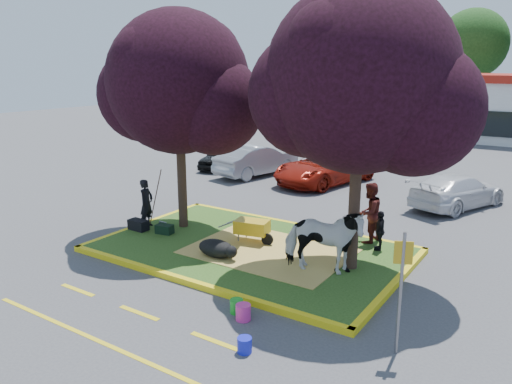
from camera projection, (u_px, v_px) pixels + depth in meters
The scene contains 30 objects.
ground at pixel (251, 252), 13.87m from camera, with size 90.00×90.00×0.00m, color #424244.
median_island at pixel (251, 250), 13.86m from camera, with size 8.00×5.00×0.15m, color #274816.
curb_near at pixel (190, 282), 11.77m from camera, with size 8.30×0.16×0.15m, color yellow.
curb_far at pixel (295, 225), 15.94m from camera, with size 8.30×0.16×0.15m, color yellow.
curb_left at pixel (145, 224), 16.02m from camera, with size 0.16×5.30×0.15m, color yellow.
curb_right at pixel (395, 284), 11.69m from camera, with size 0.16×5.30×0.15m, color yellow.
straw_bedding at pixel (269, 251), 13.52m from camera, with size 4.20×3.00×0.01m, color #D2BC56.
tree_purple_left at pixel (179, 89), 14.58m from camera, with size 5.06×4.20×6.51m.
tree_purple_right at pixel (361, 87), 11.33m from camera, with size 5.30×4.40×6.82m.
fire_lane_stripe_a at pixel (78, 290), 11.54m from camera, with size 1.10×0.12×0.01m, color yellow.
fire_lane_stripe_b at pixel (139, 313), 10.47m from camera, with size 1.10×0.12×0.01m, color yellow.
fire_lane_stripe_c at pixel (214, 341), 9.41m from camera, with size 1.10×0.12×0.01m, color yellow.
fire_lane_long at pixel (93, 338), 9.50m from camera, with size 6.00×0.10×0.01m, color yellow.
retail_building at pixel (497, 106), 34.91m from camera, with size 20.40×8.40×4.40m.
cow at pixel (323, 241), 11.94m from camera, with size 0.89×1.95×1.65m, color white.
calf at pixel (216, 248), 13.09m from camera, with size 1.07×0.61×0.46m, color black.
handler at pixel (146, 203), 15.41m from camera, with size 0.55×0.36×1.50m, color black.
visitor_a at pixel (369, 213), 14.04m from camera, with size 0.84×0.66×1.73m, color #4A1815.
visitor_b at pixel (380, 230), 13.52m from camera, with size 0.64×0.27×1.10m, color black.
wheelbarrow at pixel (252, 227), 14.14m from camera, with size 1.70×0.74×0.64m.
gear_bag_dark at pixel (138, 225), 15.24m from camera, with size 0.62×0.34×0.32m, color black.
gear_bag_green at pixel (165, 229), 14.92m from camera, with size 0.50×0.31×0.27m, color black.
sign_post at pixel (401, 281), 8.69m from camera, with size 0.31×0.16×2.30m.
bucket_green at pixel (237, 306), 10.46m from camera, with size 0.28×0.28×0.30m, color green.
bucket_pink at pixel (243, 312), 10.16m from camera, with size 0.31×0.31×0.33m, color #E73391.
bucket_blue at pixel (245, 345), 9.02m from camera, with size 0.27×0.27×0.29m, color #1821C6.
car_black at pixel (222, 156), 25.04m from camera, with size 1.39×3.47×1.18m, color black.
car_silver at pixel (257, 160), 23.36m from camera, with size 1.51×4.34×1.43m, color #93979A.
car_red at pixel (325, 167), 21.77m from camera, with size 2.34×5.07×1.41m, color maroon.
car_white at pixel (457, 191), 18.12m from camera, with size 1.72×4.23×1.23m, color silver.
Camera 1 is at (7.27, -10.80, 5.07)m, focal length 35.00 mm.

